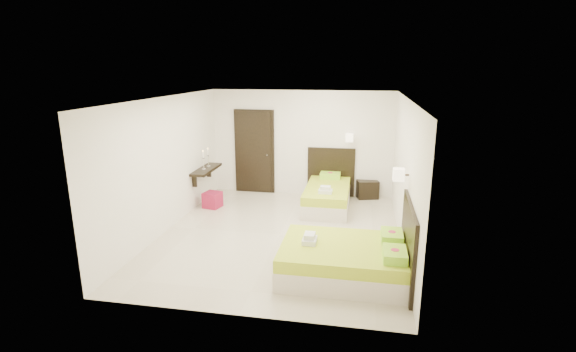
% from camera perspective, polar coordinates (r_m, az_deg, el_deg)
% --- Properties ---
extents(floor, '(5.50, 5.50, 0.00)m').
position_cam_1_polar(floor, '(8.13, -1.08, -8.02)').
color(floor, beige).
rests_on(floor, ground).
extents(bed_single, '(1.17, 1.95, 1.61)m').
position_cam_1_polar(bed_single, '(9.67, 5.45, -2.50)').
color(bed_single, beige).
rests_on(bed_single, ground).
extents(bed_double, '(1.94, 1.65, 1.60)m').
position_cam_1_polar(bed_double, '(6.59, 8.33, -11.10)').
color(bed_double, beige).
rests_on(bed_double, ground).
extents(nightstand, '(0.60, 0.56, 0.45)m').
position_cam_1_polar(nightstand, '(10.48, 10.72, -1.72)').
color(nightstand, black).
rests_on(nightstand, ground).
extents(ottoman, '(0.42, 0.42, 0.36)m').
position_cam_1_polar(ottoman, '(9.75, -10.29, -3.22)').
color(ottoman, maroon).
rests_on(ottoman, ground).
extents(door, '(1.02, 0.15, 2.14)m').
position_cam_1_polar(door, '(10.61, -4.61, 3.30)').
color(door, black).
rests_on(door, ground).
extents(console_shelf, '(0.35, 1.20, 0.78)m').
position_cam_1_polar(console_shelf, '(9.92, -11.15, 0.86)').
color(console_shelf, black).
rests_on(console_shelf, ground).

